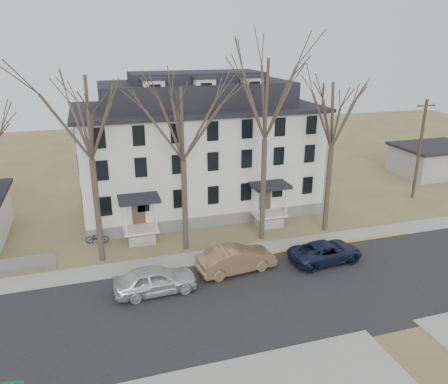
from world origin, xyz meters
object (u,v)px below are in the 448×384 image
object	(u,v)px
tree_far_left	(87,112)
utility_pole_far	(420,149)
boarding_house	(198,149)
tree_mid_left	(182,119)
tree_center	(266,93)
bicycle_left	(97,238)
tree_mid_right	(334,111)
car_navy	(326,252)
car_silver	(156,280)
car_tan	(236,259)

from	to	relation	value
tree_far_left	utility_pole_far	world-z (taller)	tree_far_left
boarding_house	tree_mid_left	distance (m)	9.66
boarding_house	utility_pole_far	distance (m)	20.88
tree_center	bicycle_left	world-z (taller)	tree_center
bicycle_left	tree_mid_left	bearing A→B (deg)	-103.51
tree_mid_left	tree_mid_right	world-z (taller)	same
car_navy	bicycle_left	xyz separation A→B (m)	(-15.05, 7.60, -0.27)
utility_pole_far	car_silver	distance (m)	28.46
utility_pole_far	car_silver	size ratio (longest dim) A/B	1.90
tree_mid_right	utility_pole_far	bearing A→B (deg)	19.29
tree_far_left	car_navy	distance (m)	18.31
utility_pole_far	bicycle_left	distance (m)	30.10
boarding_house	car_silver	world-z (taller)	boarding_house
car_navy	tree_mid_right	bearing A→B (deg)	-33.11
tree_mid_right	bicycle_left	bearing A→B (deg)	171.08
tree_center	tree_mid_right	size ratio (longest dim) A/B	1.15
tree_far_left	bicycle_left	distance (m)	10.28
tree_mid_right	car_tan	bearing A→B (deg)	-154.87
tree_center	utility_pole_far	world-z (taller)	tree_center
utility_pole_far	car_silver	bearing A→B (deg)	-160.39
car_tan	boarding_house	bearing A→B (deg)	-9.61
car_tan	car_navy	distance (m)	6.37
tree_center	car_silver	xyz separation A→B (m)	(-9.03, -5.25, -10.23)
tree_far_left	utility_pole_far	distance (m)	30.29
tree_mid_left	tree_mid_right	size ratio (longest dim) A/B	1.00
tree_center	tree_mid_right	world-z (taller)	tree_center
tree_center	car_navy	xyz separation A→B (m)	(2.81, -4.81, -10.37)
boarding_house	car_navy	size ratio (longest dim) A/B	4.02
car_navy	tree_mid_left	bearing A→B (deg)	57.43
tree_far_left	car_tan	size ratio (longest dim) A/B	2.60
boarding_house	tree_mid_right	bearing A→B (deg)	-43.81
tree_center	utility_pole_far	xyz separation A→B (m)	(17.50, 4.20, -6.18)
bicycle_left	tree_center	bearing A→B (deg)	-92.27
utility_pole_far	tree_center	bearing A→B (deg)	-166.50
tree_far_left	car_silver	distance (m)	11.25
utility_pole_far	car_navy	world-z (taller)	utility_pole_far
car_tan	tree_far_left	bearing A→B (deg)	56.26
tree_mid_left	car_navy	world-z (taller)	tree_mid_left
tree_mid_right	car_navy	world-z (taller)	tree_mid_right
tree_center	tree_far_left	bearing A→B (deg)	180.00
car_silver	bicycle_left	size ratio (longest dim) A/B	2.94
boarding_house	tree_center	xyz separation A→B (m)	(3.00, -8.15, 5.71)
tree_far_left	car_tan	distance (m)	13.39
tree_mid_left	car_silver	world-z (taller)	tree_mid_left
tree_far_left	car_navy	bearing A→B (deg)	-18.00
boarding_house	bicycle_left	xyz separation A→B (m)	(-9.24, -5.37, -4.93)
utility_pole_far	car_silver	world-z (taller)	utility_pole_far
utility_pole_far	car_tan	bearing A→B (deg)	-158.14
car_silver	car_tan	bearing A→B (deg)	-82.05
utility_pole_far	car_navy	bearing A→B (deg)	-148.46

